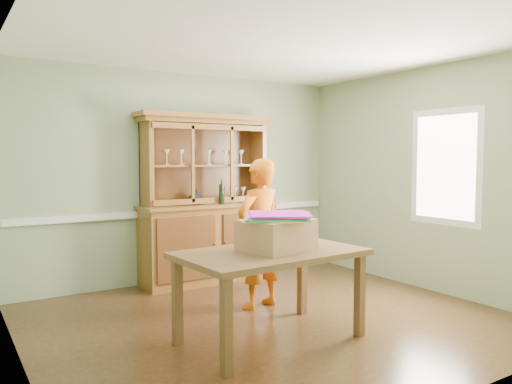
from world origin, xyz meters
TOP-DOWN VIEW (x-y plane):
  - floor at (0.00, 0.00)m, footprint 4.50×4.50m
  - ceiling at (0.00, 0.00)m, footprint 4.50×4.50m
  - wall_back at (0.00, 2.00)m, footprint 4.50×0.00m
  - wall_left at (-2.25, 0.00)m, footprint 0.00×4.00m
  - wall_right at (2.25, 0.00)m, footprint 0.00×4.00m
  - wall_front at (0.00, -2.00)m, footprint 4.50×0.00m
  - chair_rail at (0.00, 1.98)m, footprint 4.41×0.05m
  - framed_map at (-2.23, 0.30)m, footprint 0.03×0.60m
  - window_panel at (2.23, -0.30)m, footprint 0.03×0.96m
  - china_hutch at (0.19, 1.75)m, footprint 1.84×0.61m
  - dining_table at (-0.32, -0.44)m, footprint 1.65×1.05m
  - cardboard_box at (-0.26, -0.45)m, footprint 0.67×0.58m
  - kite_stack at (-0.26, -0.45)m, footprint 0.71×0.71m
  - person at (0.12, 0.42)m, footprint 0.65×0.50m

SIDE VIEW (x-z plane):
  - floor at x=0.00m, z-range 0.00..0.00m
  - dining_table at x=-0.32m, z-range 0.30..1.10m
  - china_hutch at x=0.19m, z-range -0.32..1.84m
  - person at x=0.12m, z-range 0.00..1.60m
  - chair_rail at x=0.00m, z-range 0.86..0.94m
  - cardboard_box at x=-0.26m, z-range 0.80..1.07m
  - kite_stack at x=-0.26m, z-range 1.07..1.12m
  - wall_back at x=0.00m, z-range -0.90..3.60m
  - wall_left at x=-2.25m, z-range -0.65..3.35m
  - wall_right at x=2.25m, z-range -0.65..3.35m
  - wall_front at x=0.00m, z-range -0.90..3.60m
  - window_panel at x=2.23m, z-range 0.82..2.18m
  - framed_map at x=-2.23m, z-range 1.32..1.78m
  - ceiling at x=0.00m, z-range 2.70..2.70m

